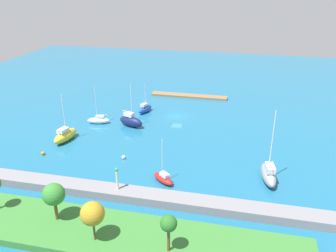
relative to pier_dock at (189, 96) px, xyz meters
name	(u,v)px	position (x,y,z in m)	size (l,w,h in m)	color
water	(177,116)	(0.37, 15.45, -0.28)	(160.00, 160.00, 0.00)	#1E668C
pier_dock	(189,96)	(0.00, 0.00, 0.00)	(21.49, 2.79, 0.55)	olive
breakwater	(131,195)	(0.37, 50.52, 0.43)	(72.81, 3.13, 1.41)	gray
shoreline_park	(109,235)	(0.37, 59.49, 0.25)	(51.82, 9.07, 1.04)	#387A33
harbor_beacon	(117,177)	(2.50, 50.52, 3.28)	(0.56, 0.56, 3.73)	silver
park_tree_east	(92,214)	(1.53, 61.26, 4.69)	(3.02, 3.02, 5.45)	brown
park_tree_west	(169,224)	(-7.90, 61.05, 4.66)	(2.03, 2.03, 5.03)	brown
park_tree_center	(54,195)	(8.18, 58.68, 4.70)	(3.01, 3.01, 5.49)	brown
sailboat_yellow_outer_mooring	(65,135)	(20.15, 34.04, 0.97)	(3.32, 6.98, 9.93)	yellow
sailboat_white_mid_basin	(99,120)	(17.15, 23.92, 0.58)	(5.31, 2.63, 9.27)	white
sailboat_navy_lone_north	(131,121)	(9.30, 23.87, 1.08)	(6.48, 4.11, 10.13)	#141E4C
sailboat_red_lone_south	(163,178)	(-3.34, 44.93, 0.48)	(4.54, 4.07, 7.80)	red
sailboat_gray_near_pier	(269,174)	(-20.27, 40.60, 1.04)	(3.22, 7.38, 12.43)	gray
sailboat_blue_west_end	(145,109)	(8.69, 14.63, 0.72)	(3.23, 5.31, 7.44)	#2347B2
mooring_buoy_white	(124,157)	(5.79, 38.79, 0.08)	(0.71, 0.71, 0.71)	white
mooring_buoy_orange	(43,153)	(21.36, 40.72, 0.07)	(0.69, 0.69, 0.69)	orange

